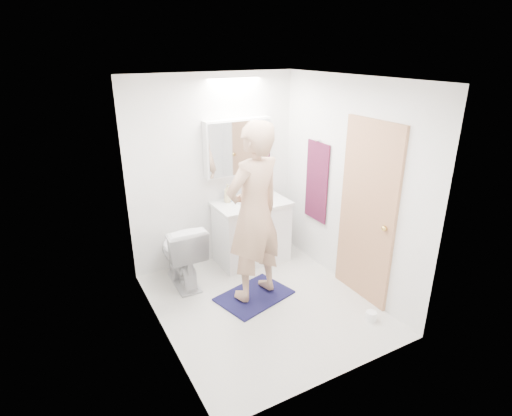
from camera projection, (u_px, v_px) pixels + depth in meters
floor at (263, 304)px, 4.55m from camera, size 2.50×2.50×0.00m
ceiling at (265, 78)px, 3.67m from camera, size 2.50×2.50×0.00m
wall_back at (214, 172)px, 5.13m from camera, size 2.50×0.00×2.50m
wall_front at (346, 255)px, 3.09m from camera, size 2.50×0.00×2.50m
wall_left at (156, 224)px, 3.62m from camera, size 0.00×2.50×2.50m
wall_right at (348, 186)px, 4.60m from camera, size 0.00×2.50×2.50m
vanity_cabinet at (251, 233)px, 5.36m from camera, size 0.90×0.55×0.78m
countertop at (251, 204)px, 5.21m from camera, size 0.95×0.58×0.04m
sink_basin at (250, 200)px, 5.22m from camera, size 0.36×0.36×0.03m
faucet at (243, 191)px, 5.36m from camera, size 0.02×0.02×0.16m
medicine_cabinet at (238, 147)px, 5.09m from camera, size 0.88×0.14×0.70m
mirror_panel at (241, 148)px, 5.03m from camera, size 0.84×0.01×0.66m
toilet at (181, 253)px, 4.82m from camera, size 0.48×0.80×0.80m
bath_rug at (254, 296)px, 4.67m from camera, size 0.91×0.74×0.02m
person at (254, 214)px, 4.30m from camera, size 0.81×0.64×1.96m
door at (367, 213)px, 4.38m from camera, size 0.04×0.80×2.00m
door_knob at (384, 228)px, 4.14m from camera, size 0.06×0.06×0.06m
towel at (317, 182)px, 5.08m from camera, size 0.02×0.42×1.00m
towel_hook at (318, 141)px, 4.88m from camera, size 0.07×0.02×0.02m
soap_bottle_a at (227, 193)px, 5.17m from camera, size 0.12×0.12×0.24m
soap_bottle_b at (230, 194)px, 5.22m from camera, size 0.11×0.11×0.17m
toothbrush_cup at (262, 192)px, 5.43m from camera, size 0.11×0.11×0.10m
toilet_paper_roll at (371, 316)px, 4.26m from camera, size 0.11×0.11×0.10m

